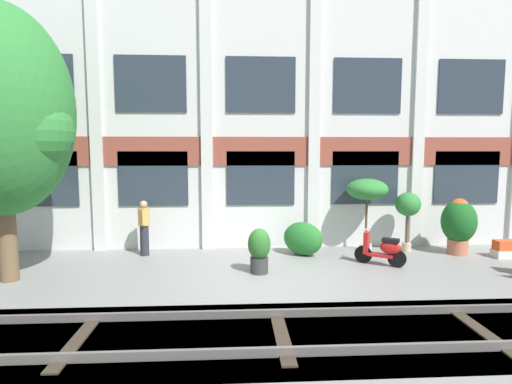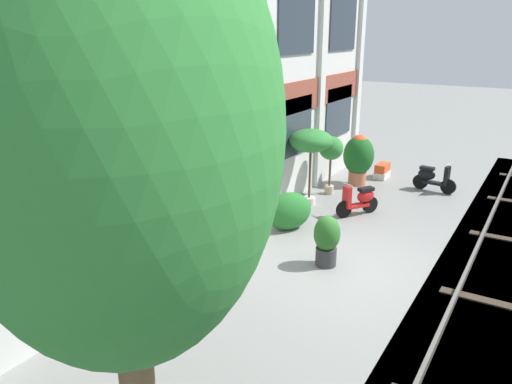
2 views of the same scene
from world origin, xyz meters
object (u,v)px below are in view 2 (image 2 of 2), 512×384
potted_plant_glazed_jar (327,239)px  topiary_hedge (288,211)px  scooter_second_parked (360,200)px  potted_plant_square_trough (382,171)px  potted_plant_tall_urn (311,143)px  potted_plant_terracotta_small (331,150)px  resident_by_doorway (156,266)px  scooter_near_curb (433,178)px  broadleaf_tree (116,142)px  potted_plant_ribbed_drum (359,156)px

potted_plant_glazed_jar → topiary_hedge: (1.42, 1.68, -0.12)m
topiary_hedge → scooter_second_parked: bearing=-31.2°
potted_plant_square_trough → potted_plant_tall_urn: potted_plant_tall_urn is taller
potted_plant_glazed_jar → topiary_hedge: potted_plant_glazed_jar is taller
potted_plant_terracotta_small → topiary_hedge: size_ratio=1.48×
potted_plant_glazed_jar → scooter_second_parked: potted_plant_glazed_jar is taller
scooter_second_parked → resident_by_doorway: (-6.71, 1.44, 0.45)m
potted_plant_square_trough → scooter_second_parked: size_ratio=0.64×
potted_plant_square_trough → potted_plant_tall_urn: 4.32m
potted_plant_square_trough → scooter_near_curb: scooter_near_curb is taller
potted_plant_tall_urn → scooter_near_curb: bearing=-41.1°
potted_plant_tall_urn → scooter_second_parked: (-0.06, -1.58, -1.44)m
broadleaf_tree → potted_plant_ribbed_drum: broadleaf_tree is taller
potted_plant_terracotta_small → potted_plant_ribbed_drum: 1.53m
broadleaf_tree → potted_plant_square_trough: 13.94m
potted_plant_tall_urn → scooter_second_parked: potted_plant_tall_urn is taller
potted_plant_square_trough → scooter_near_curb: size_ratio=0.56×
potted_plant_glazed_jar → topiary_hedge: 2.20m
potted_plant_tall_urn → potted_plant_square_trough: bearing=-14.1°
potted_plant_ribbed_drum → scooter_near_curb: (0.57, -2.31, -0.53)m
potted_plant_tall_urn → topiary_hedge: (-2.04, -0.38, -1.38)m
potted_plant_glazed_jar → resident_by_doorway: bearing=149.9°
potted_plant_tall_urn → potted_plant_glazed_jar: bearing=-149.2°
potted_plant_ribbed_drum → topiary_hedge: bearing=178.4°
potted_plant_square_trough → resident_by_doorway: bearing=175.5°
potted_plant_ribbed_drum → scooter_near_curb: potted_plant_ribbed_drum is taller
scooter_near_curb → resident_by_doorway: resident_by_doorway is taller
potted_plant_glazed_jar → broadleaf_tree: bearing=-177.3°
potted_plant_terracotta_small → potted_plant_glazed_jar: (-4.71, -1.95, -0.79)m
potted_plant_terracotta_small → resident_by_doorway: potted_plant_terracotta_small is taller
broadleaf_tree → scooter_second_parked: size_ratio=5.36×
potted_plant_terracotta_small → scooter_second_parked: 2.20m
potted_plant_glazed_jar → potted_plant_square_trough: potted_plant_glazed_jar is taller
potted_plant_tall_urn → scooter_second_parked: size_ratio=1.87×
scooter_near_curb → scooter_second_parked: (-3.30, 1.24, 0.00)m
potted_plant_glazed_jar → scooter_second_parked: bearing=8.1°
potted_plant_glazed_jar → potted_plant_tall_urn: 4.22m
potted_plant_glazed_jar → scooter_second_parked: 3.43m
potted_plant_tall_urn → scooter_second_parked: bearing=-92.3°
resident_by_doorway → potted_plant_square_trough: bearing=167.9°
potted_plant_square_trough → potted_plant_tall_urn: bearing=165.9°
potted_plant_tall_urn → potted_plant_ribbed_drum: (2.66, -0.51, -0.91)m
scooter_second_parked → resident_by_doorway: resident_by_doorway is taller
potted_plant_ribbed_drum → scooter_second_parked: size_ratio=1.40×
potted_plant_square_trough → potted_plant_ribbed_drum: (-1.22, 0.47, 0.73)m
scooter_near_curb → potted_plant_glazed_jar: bearing=-89.4°
potted_plant_terracotta_small → potted_plant_tall_urn: 1.35m
potted_plant_square_trough → topiary_hedge: bearing=174.2°
broadleaf_tree → potted_plant_terracotta_small: bearing=11.7°
potted_plant_glazed_jar → scooter_second_parked: (3.39, 0.48, -0.18)m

